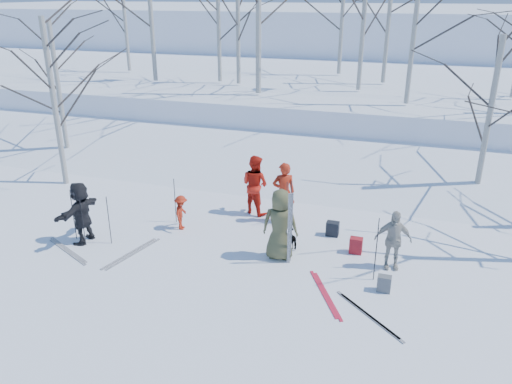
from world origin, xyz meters
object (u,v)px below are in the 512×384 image
(skier_cream_east, at_px, (393,240))
(skier_red_north, at_px, (284,193))
(skier_red_seated, at_px, (181,213))
(skier_olive_center, at_px, (280,225))
(backpack_red, at_px, (356,245))
(backpack_grey, at_px, (384,284))
(dog, at_px, (293,238))
(skier_grey_west, at_px, (81,213))
(skier_redor_behind, at_px, (255,185))
(backpack_dark, at_px, (333,229))

(skier_cream_east, bearing_deg, skier_red_north, 140.32)
(skier_red_seated, bearing_deg, skier_olive_center, -114.24)
(backpack_red, relative_size, backpack_grey, 1.11)
(skier_red_north, xyz_separation_m, dog, (0.66, -1.41, -0.67))
(skier_cream_east, bearing_deg, skier_grey_west, 177.29)
(skier_olive_center, bearing_deg, dog, -109.82)
(skier_olive_center, bearing_deg, skier_redor_behind, -64.12)
(dog, relative_size, backpack_dark, 1.38)
(dog, relative_size, backpack_red, 1.32)
(backpack_grey, distance_m, backpack_dark, 2.85)
(skier_redor_behind, xyz_separation_m, skier_grey_west, (-3.74, -3.21, -0.06))
(skier_cream_east, height_order, backpack_dark, skier_cream_east)
(skier_redor_behind, bearing_deg, skier_grey_west, 62.88)
(backpack_grey, relative_size, backpack_dark, 0.95)
(backpack_red, distance_m, backpack_dark, 1.09)
(skier_redor_behind, xyz_separation_m, skier_cream_east, (4.13, -2.08, -0.15))
(skier_grey_west, distance_m, backpack_red, 7.19)
(skier_red_north, bearing_deg, backpack_grey, 112.85)
(backpack_grey, bearing_deg, dog, 149.53)
(backpack_red, height_order, backpack_dark, backpack_red)
(skier_redor_behind, relative_size, dog, 3.26)
(skier_grey_west, height_order, dog, skier_grey_west)
(backpack_dark, bearing_deg, skier_red_seated, -167.69)
(skier_red_north, xyz_separation_m, backpack_grey, (3.09, -2.84, -0.71))
(dog, bearing_deg, skier_red_seated, -40.46)
(skier_olive_center, height_order, dog, skier_olive_center)
(backpack_grey, bearing_deg, skier_cream_east, 86.84)
(skier_grey_west, xyz_separation_m, dog, (5.37, 1.46, -0.61))
(skier_red_seated, distance_m, backpack_grey, 5.87)
(skier_olive_center, distance_m, skier_grey_west, 5.24)
(skier_redor_behind, distance_m, backpack_grey, 5.22)
(backpack_red, bearing_deg, skier_redor_behind, 153.58)
(skier_red_north, bearing_deg, backpack_dark, 138.50)
(skier_olive_center, xyz_separation_m, skier_redor_behind, (-1.45, 2.44, -0.01))
(skier_cream_east, bearing_deg, dog, 161.68)
(skier_redor_behind, bearing_deg, skier_red_north, -177.42)
(skier_olive_center, height_order, skier_redor_behind, skier_olive_center)
(skier_red_north, distance_m, backpack_dark, 1.74)
(skier_red_north, height_order, skier_red_seated, skier_red_north)
(skier_grey_west, bearing_deg, skier_redor_behind, 133.74)
(skier_olive_center, relative_size, backpack_grey, 4.79)
(skier_red_north, distance_m, backpack_red, 2.68)
(skier_red_seated, bearing_deg, skier_redor_behind, -53.91)
(skier_red_seated, distance_m, backpack_dark, 4.21)
(skier_grey_west, relative_size, dog, 3.05)
(skier_redor_behind, xyz_separation_m, dog, (1.63, -1.75, -0.67))
(dog, bearing_deg, backpack_red, 145.64)
(skier_olive_center, bearing_deg, backpack_grey, 159.32)
(skier_cream_east, relative_size, backpack_dark, 3.73)
(skier_olive_center, xyz_separation_m, dog, (0.18, 0.69, -0.68))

